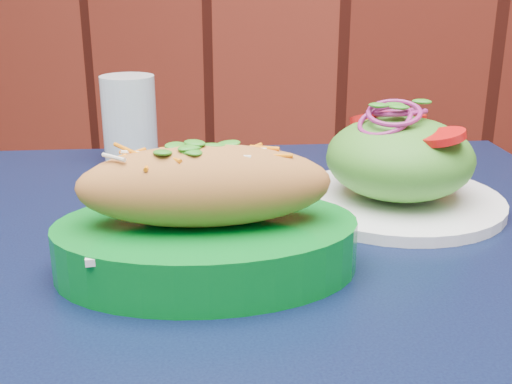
# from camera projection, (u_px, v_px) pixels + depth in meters

# --- Properties ---
(cafe_table) EXTENTS (1.04, 1.04, 0.75)m
(cafe_table) POSITION_uv_depth(u_px,v_px,m) (254.00, 339.00, 0.62)
(cafe_table) COLOR black
(cafe_table) RESTS_ON ground
(banh_mi_basket) EXTENTS (0.31, 0.26, 0.12)m
(banh_mi_basket) POSITION_uv_depth(u_px,v_px,m) (206.00, 221.00, 0.55)
(banh_mi_basket) COLOR #03741E
(banh_mi_basket) RESTS_ON cafe_table
(salad_plate) EXTENTS (0.24, 0.24, 0.12)m
(salad_plate) POSITION_uv_depth(u_px,v_px,m) (399.00, 166.00, 0.71)
(salad_plate) COLOR white
(salad_plate) RESTS_ON cafe_table
(water_glass) EXTENTS (0.07, 0.07, 0.12)m
(water_glass) POSITION_uv_depth(u_px,v_px,m) (129.00, 119.00, 0.87)
(water_glass) COLOR silver
(water_glass) RESTS_ON cafe_table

